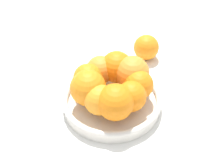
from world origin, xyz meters
TOP-DOWN VIEW (x-y plane):
  - ground_plane at (0.00, 0.00)m, footprint 4.00×4.00m
  - fruit_bowl at (0.00, 0.00)m, footprint 0.24×0.24m
  - orange_pile at (0.00, -0.00)m, footprint 0.20×0.19m
  - stray_orange at (0.16, -0.16)m, footprint 0.07×0.07m

SIDE VIEW (x-z plane):
  - ground_plane at x=0.00m, z-range 0.00..0.00m
  - fruit_bowl at x=0.00m, z-range 0.00..0.03m
  - stray_orange at x=0.16m, z-range 0.00..0.07m
  - orange_pile at x=0.00m, z-range 0.03..0.11m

